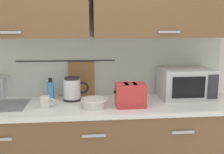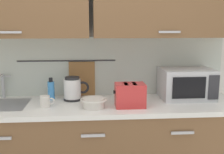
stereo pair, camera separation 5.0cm
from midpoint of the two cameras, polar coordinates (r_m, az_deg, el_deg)
The scene contains 9 objects.
counter_unit at distance 2.50m, azimuth -3.61°, elevation -15.28°, with size 2.53×0.64×0.90m.
back_wall_assembly at distance 2.48m, azimuth -3.76°, elevation 10.00°, with size 3.70×0.41×2.50m.
sink_faucet at distance 2.64m, azimuth -21.35°, elevation -1.13°, with size 0.09×0.17×0.22m.
microwave at distance 2.57m, azimuth 15.72°, elevation -1.31°, with size 0.46×0.35×0.27m.
electric_kettle at distance 2.44m, azimuth -7.56°, elevation -2.45°, with size 0.23×0.16×0.21m.
dish_soap_bottle at distance 2.50m, azimuth -11.99°, elevation -2.63°, with size 0.06×0.06×0.20m.
mug_near_sink at distance 2.28m, azimuth -13.11°, elevation -4.98°, with size 0.12×0.08×0.09m.
mixing_bowl at distance 2.21m, azimuth -3.19°, elevation -5.29°, with size 0.21×0.21×0.08m.
toaster at distance 2.24m, azimuth 4.41°, elevation -3.75°, with size 0.26×0.17×0.19m.
Camera 2 is at (-0.01, -1.95, 1.56)m, focal length 43.94 mm.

